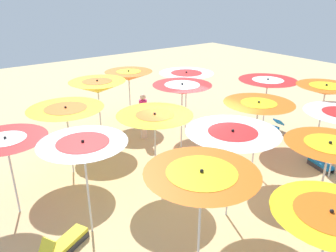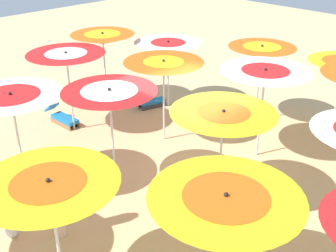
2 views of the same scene
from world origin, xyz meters
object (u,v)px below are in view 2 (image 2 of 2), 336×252
object	(u,v)px
lounger_0	(150,102)
beachgoer_0	(56,196)
beach_umbrella_12	(103,39)
beach_umbrella_2	(225,206)
beach_ball	(12,231)
beach_umbrella_6	(223,120)
beach_umbrella_13	(168,48)
beach_umbrella_10	(265,77)
beach_umbrella_4	(12,102)
lounger_2	(63,118)
beach_umbrella_9	(164,67)
beach_umbrella_5	(110,98)
beach_umbrella_8	(66,59)
beach_umbrella_14	(262,52)
beach_umbrella_1	(50,194)

from	to	relation	value
lounger_0	beachgoer_0	bearing A→B (deg)	-132.06
beach_umbrella_12	lounger_0	bearing A→B (deg)	34.45
beach_umbrella_2	beach_ball	bearing A→B (deg)	-157.58
beach_umbrella_6	beach_umbrella_13	world-z (taller)	beach_umbrella_6
beach_umbrella_10	beach_umbrella_13	distance (m)	3.99
beach_umbrella_4	beach_umbrella_12	bearing A→B (deg)	121.06
beach_umbrella_2	beach_ball	size ratio (longest dim) A/B	8.47
beach_umbrella_2	beachgoer_0	size ratio (longest dim) A/B	1.27
beach_umbrella_6	beach_umbrella_2	bearing A→B (deg)	-50.76
lounger_2	beachgoer_0	world-z (taller)	beachgoer_0
beach_umbrella_9	beach_umbrella_4	bearing A→B (deg)	-97.06
beach_umbrella_4	beach_umbrella_5	xyz separation A→B (m)	(1.42, 1.48, 0.08)
beach_umbrella_9	beach_umbrella_10	distance (m)	2.61
beach_umbrella_2	lounger_2	world-z (taller)	beach_umbrella_2
beach_umbrella_6	beach_umbrella_8	world-z (taller)	beach_umbrella_8
beach_umbrella_14	beachgoer_0	size ratio (longest dim) A/B	1.35
beach_umbrella_1	beach_umbrella_10	bearing A→B (deg)	94.36
beach_umbrella_5	beach_umbrella_8	world-z (taller)	beach_umbrella_5
beach_umbrella_8	beach_umbrella_10	xyz separation A→B (m)	(4.68, 2.60, 0.01)
beach_umbrella_1	beach_umbrella_9	bearing A→B (deg)	119.24
beach_umbrella_1	lounger_2	size ratio (longest dim) A/B	1.80
beach_umbrella_8	beachgoer_0	world-z (taller)	beach_umbrella_8
beach_umbrella_1	beach_umbrella_9	world-z (taller)	beach_umbrella_1
beach_umbrella_8	beach_umbrella_2	bearing A→B (deg)	-15.03
beach_umbrella_8	beach_umbrella_6	bearing A→B (deg)	2.69
beach_umbrella_10	beach_ball	size ratio (longest dim) A/B	9.06
beach_umbrella_2	beach_umbrella_8	distance (m)	7.26
beach_umbrella_9	beach_umbrella_12	world-z (taller)	beach_umbrella_12
beach_umbrella_2	beach_umbrella_14	distance (m)	7.13
beach_umbrella_2	beach_umbrella_4	xyz separation A→B (m)	(-5.18, -0.62, 0.22)
beachgoer_0	beach_umbrella_5	bearing A→B (deg)	-165.83
beach_umbrella_2	beach_umbrella_4	world-z (taller)	beach_umbrella_4
beach_umbrella_6	beach_umbrella_10	xyz separation A→B (m)	(-0.59, 2.35, 0.14)
beach_umbrella_1	beach_umbrella_4	bearing A→B (deg)	161.95
beach_umbrella_13	lounger_2	size ratio (longest dim) A/B	1.66
beach_umbrella_12	beach_umbrella_14	distance (m)	4.89
beach_umbrella_4	beach_umbrella_2	bearing A→B (deg)	6.88
beach_umbrella_5	beach_umbrella_14	world-z (taller)	beach_umbrella_5
lounger_2	beachgoer_0	distance (m)	5.15
beach_umbrella_9	beach_umbrella_13	xyz separation A→B (m)	(-1.58, 1.74, -0.17)
beach_ball	beach_umbrella_8	bearing A→B (deg)	131.49
beach_umbrella_14	beach_umbrella_6	bearing A→B (deg)	-65.71
lounger_0	beach_ball	world-z (taller)	lounger_0
beachgoer_0	lounger_0	bearing A→B (deg)	-149.55
beach_umbrella_9	beach_ball	world-z (taller)	beach_umbrella_9
beachgoer_0	beach_umbrella_8	bearing A→B (deg)	-127.55
beach_umbrella_8	lounger_2	distance (m)	2.06
beach_umbrella_2	beach_umbrella_6	distance (m)	2.75
beach_umbrella_1	beach_umbrella_8	bearing A→B (deg)	145.14
beach_umbrella_2	beach_umbrella_1	bearing A→B (deg)	-137.48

